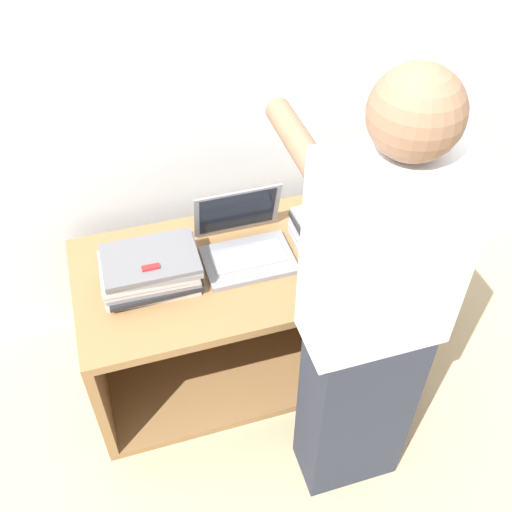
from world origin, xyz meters
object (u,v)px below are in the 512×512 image
Objects in this scene: laptop_stack_left at (150,269)px; person at (370,324)px; laptop_open at (245,244)px; laptop_stack_right at (340,231)px.

person is (0.57, -0.57, 0.16)m from laptop_stack_left.
laptop_stack_left is 0.82m from person.
laptop_open reaches higher than laptop_stack_left.
person reaches higher than laptop_stack_left.
laptop_stack_left is at bearing -172.82° from laptop_open.
laptop_stack_left is 1.01× the size of laptop_stack_right.
laptop_stack_left is at bearing 134.92° from person.
laptop_open is at bearing 108.44° from person.
laptop_open is 0.37m from laptop_stack_left.
laptop_open is 0.93× the size of laptop_stack_left.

